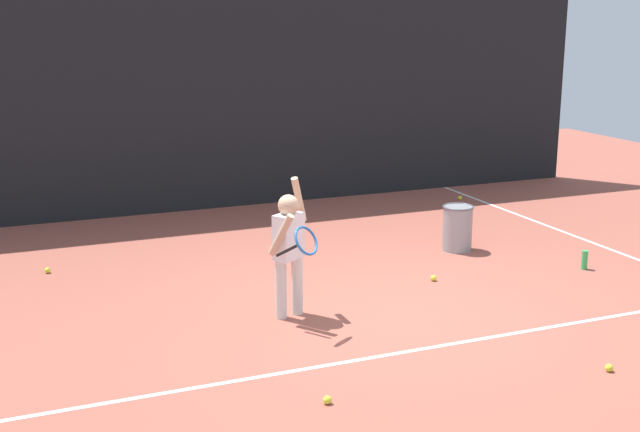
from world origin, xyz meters
TOP-DOWN VIEW (x-y plane):
  - ground_plane at (0.00, 0.00)m, footprint 20.00×20.00m
  - court_line_baseline at (0.00, -0.89)m, footprint 9.00×0.05m
  - court_line_sideline at (3.48, 1.00)m, footprint 0.05×9.00m
  - back_fence_windscreen at (0.00, 5.01)m, footprint 11.50×0.08m
  - fence_post_1 at (0.00, 5.07)m, footprint 0.09×0.09m
  - fence_post_2 at (5.60, 5.07)m, footprint 0.09×0.09m
  - tennis_player at (-1.00, 0.30)m, footprint 0.49×0.84m
  - ball_hopper at (1.70, 1.67)m, footprint 0.38×0.38m
  - water_bottle at (2.64, 0.44)m, footprint 0.07×0.07m
  - tennis_ball_0 at (0.99, -1.88)m, footprint 0.07×0.07m
  - tennis_ball_2 at (-3.07, 2.61)m, footprint 0.07×0.07m
  - tennis_ball_3 at (3.21, 4.05)m, footprint 0.07×0.07m
  - tennis_ball_4 at (-1.38, -1.53)m, footprint 0.07×0.07m
  - tennis_ball_5 at (0.83, 0.72)m, footprint 0.07×0.07m

SIDE VIEW (x-z plane):
  - ground_plane at x=0.00m, z-range 0.00..0.00m
  - court_line_baseline at x=0.00m, z-range 0.00..0.00m
  - court_line_sideline at x=3.48m, z-range 0.00..0.00m
  - tennis_ball_0 at x=0.99m, z-range 0.00..0.07m
  - tennis_ball_2 at x=-3.07m, z-range 0.00..0.07m
  - tennis_ball_3 at x=3.21m, z-range 0.00..0.07m
  - tennis_ball_4 at x=-1.38m, z-range 0.00..0.07m
  - tennis_ball_5 at x=0.83m, z-range 0.00..0.07m
  - water_bottle at x=2.64m, z-range 0.00..0.22m
  - ball_hopper at x=1.70m, z-range 0.01..0.57m
  - tennis_player at x=-1.00m, z-range 0.05..1.40m
  - back_fence_windscreen at x=0.00m, z-range 0.00..3.85m
  - fence_post_1 at x=0.00m, z-range 0.00..4.00m
  - fence_post_2 at x=5.60m, z-range 0.00..4.00m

